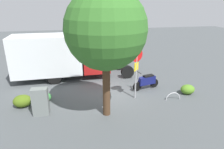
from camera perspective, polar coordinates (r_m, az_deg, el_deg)
name	(u,v)px	position (r m, az deg, el deg)	size (l,w,h in m)	color
ground_plane	(112,93)	(11.82, -0.10, -5.26)	(60.00, 60.00, 0.00)	#474C4E
box_truck_near	(61,55)	(14.00, -14.29, 5.35)	(8.03, 2.28, 3.03)	black
motorcycle	(147,81)	(12.33, 9.82, -1.85)	(1.78, 0.71, 1.20)	black
stop_sign	(136,65)	(10.58, 6.96, 2.59)	(0.71, 0.33, 2.86)	#9E9EA3
street_tree	(106,30)	(8.41, -1.77, 12.64)	(3.46, 3.46, 5.71)	#47301E
utility_cabinet	(40,102)	(9.94, -19.75, -7.34)	(0.73, 0.41, 1.34)	slate
bike_rack_hoop	(173,99)	(11.55, 16.95, -6.83)	(0.85, 0.85, 0.05)	#B7B7BC
shrub_near_sign	(45,97)	(11.33, -18.69, -6.17)	(0.73, 0.59, 0.49)	#337B3A
shrub_mid_verge	(188,89)	(12.40, 20.75, -3.98)	(0.82, 0.67, 0.56)	#4F7F23
shrub_by_tree	(22,101)	(11.18, -24.18, -6.91)	(0.92, 0.75, 0.63)	#496417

